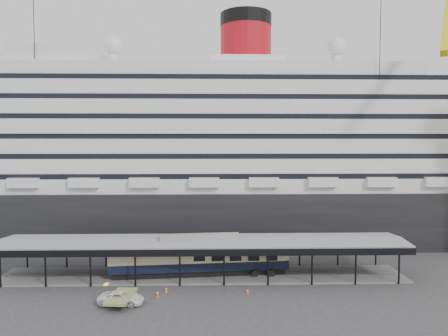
# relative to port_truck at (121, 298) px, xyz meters

# --- Properties ---
(ground) EXTENTS (200.00, 200.00, 0.00)m
(ground) POSITION_rel_port_truck_xyz_m (9.16, 5.45, -0.73)
(ground) COLOR #313133
(ground) RESTS_ON ground
(cruise_ship) EXTENTS (130.00, 30.00, 43.90)m
(cruise_ship) POSITION_rel_port_truck_xyz_m (9.21, 37.45, 17.62)
(cruise_ship) COLOR black
(cruise_ship) RESTS_ON ground
(platform_canopy) EXTENTS (56.00, 9.18, 5.30)m
(platform_canopy) POSITION_rel_port_truck_xyz_m (9.16, 10.45, 1.63)
(platform_canopy) COLOR slate
(platform_canopy) RESTS_ON ground
(port_truck) EXTENTS (5.50, 2.99, 1.47)m
(port_truck) POSITION_rel_port_truck_xyz_m (0.00, 0.00, 0.00)
(port_truck) COLOR white
(port_truck) RESTS_ON ground
(pullman_carriage) EXTENTS (24.93, 5.41, 24.29)m
(pullman_carriage) POSITION_rel_port_truck_xyz_m (8.74, 10.45, 2.19)
(pullman_carriage) COLOR black
(pullman_carriage) RESTS_ON ground
(traffic_cone_left) EXTENTS (0.46, 0.46, 0.80)m
(traffic_cone_left) POSITION_rel_port_truck_xyz_m (3.86, 2.43, -0.34)
(traffic_cone_left) COLOR #D3520B
(traffic_cone_left) RESTS_ON ground
(traffic_cone_mid) EXTENTS (0.49, 0.49, 0.72)m
(traffic_cone_mid) POSITION_rel_port_truck_xyz_m (4.76, 3.92, -0.37)
(traffic_cone_mid) COLOR orange
(traffic_cone_mid) RESTS_ON ground
(traffic_cone_right) EXTENTS (0.38, 0.38, 0.67)m
(traffic_cone_right) POSITION_rel_port_truck_xyz_m (14.87, 3.12, -0.40)
(traffic_cone_right) COLOR #E8470C
(traffic_cone_right) RESTS_ON ground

